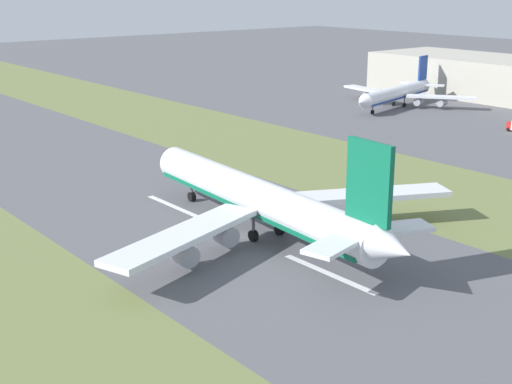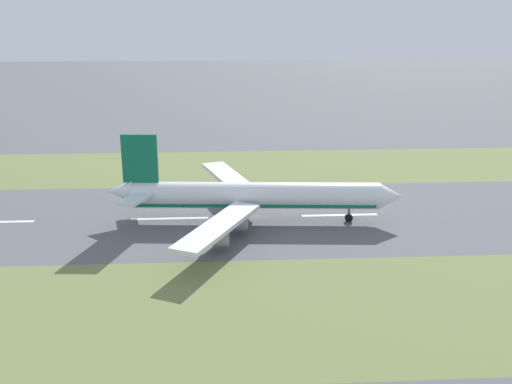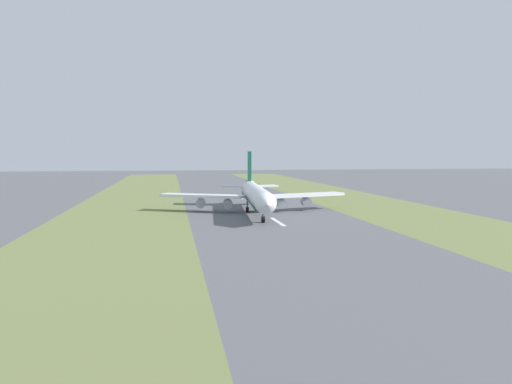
% 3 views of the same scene
% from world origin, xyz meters
% --- Properties ---
extents(ground_plane, '(800.00, 800.00, 0.00)m').
position_xyz_m(ground_plane, '(0.00, 0.00, 0.00)').
color(ground_plane, '#56565B').
extents(grass_median_west, '(40.00, 600.00, 0.01)m').
position_xyz_m(grass_median_west, '(-45.00, 0.00, 0.00)').
color(grass_median_west, olive).
rests_on(grass_median_west, ground).
extents(grass_median_east, '(40.00, 600.00, 0.01)m').
position_xyz_m(grass_median_east, '(45.00, 0.00, 0.00)').
color(grass_median_east, olive).
rests_on(grass_median_east, ground).
extents(centreline_dash_mid, '(1.20, 18.00, 0.01)m').
position_xyz_m(centreline_dash_mid, '(0.00, -19.97, 0.01)').
color(centreline_dash_mid, silver).
rests_on(centreline_dash_mid, ground).
extents(centreline_dash_far, '(1.20, 18.00, 0.01)m').
position_xyz_m(centreline_dash_far, '(0.00, 20.03, 0.01)').
color(centreline_dash_far, silver).
rests_on(centreline_dash_far, ground).
extents(airplane_main_jet, '(63.95, 67.22, 20.20)m').
position_xyz_m(airplane_main_jet, '(2.71, -1.87, 6.02)').
color(airplane_main_jet, silver).
rests_on(airplane_main_jet, ground).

